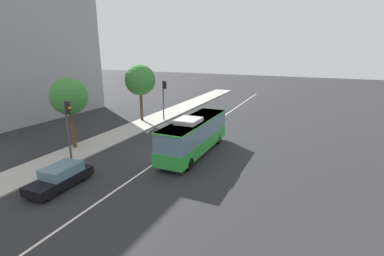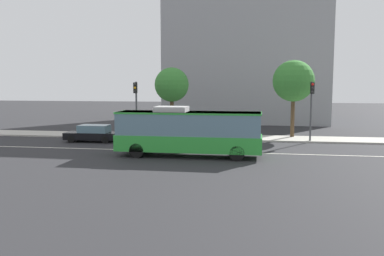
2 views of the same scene
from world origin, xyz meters
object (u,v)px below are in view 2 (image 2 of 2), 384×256
Objects in this scene: street_tree_kerbside_left at (294,81)px; street_tree_kerbside_centre at (172,85)px; sedan_black at (93,133)px; traffic_light_near_corner at (136,100)px; transit_bus at (188,131)px; traffic_light_mid_block at (312,101)px.

street_tree_kerbside_centre is (-11.34, -0.14, -0.36)m from street_tree_kerbside_left.
sedan_black is 0.88× the size of traffic_light_near_corner.
street_tree_kerbside_centre is (6.00, 4.98, 4.16)m from sedan_black.
transit_bus is 11.62m from street_tree_kerbside_centre.
traffic_light_mid_block reaches higher than transit_bus.
sedan_black is 18.64m from street_tree_kerbside_left.
traffic_light_mid_block is 12.96m from street_tree_kerbside_centre.
traffic_light_near_corner is at bearing -136.12° from street_tree_kerbside_centre.
transit_bus reaches higher than sedan_black.
traffic_light_mid_block is 0.79× the size of street_tree_kerbside_centre.
street_tree_kerbside_centre is at bearing 131.62° from traffic_light_near_corner.
street_tree_kerbside_left is at bearing 98.94° from traffic_light_near_corner.
sedan_black is at bearing -140.32° from street_tree_kerbside_centre.
street_tree_kerbside_centre is at bearing -141.98° from sedan_black.
sedan_black is 19.03m from traffic_light_mid_block.
transit_bus is at bearing -51.16° from traffic_light_mid_block.
traffic_light_near_corner is 15.41m from traffic_light_mid_block.
traffic_light_near_corner is 0.73× the size of street_tree_kerbside_left.
sedan_black is 0.69× the size of street_tree_kerbside_centre.
street_tree_kerbside_centre is at bearing -179.31° from street_tree_kerbside_left.
street_tree_kerbside_centre is (2.76, 2.66, 1.32)m from traffic_light_near_corner.
street_tree_kerbside_centre reaches higher than traffic_light_mid_block.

